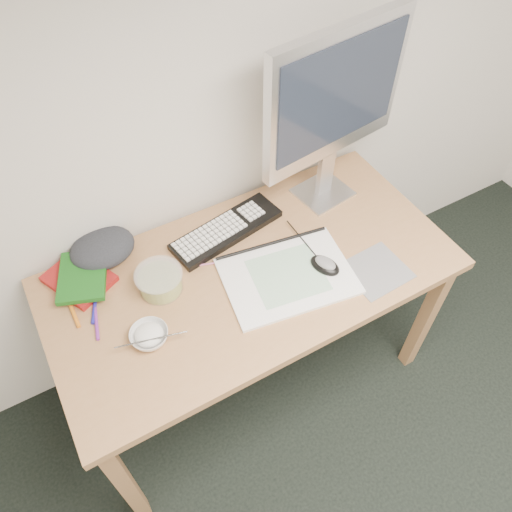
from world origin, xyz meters
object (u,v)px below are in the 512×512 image
Objects in this scene: desk at (252,285)px; monitor at (336,100)px; rice_bowl at (149,336)px; sketchpad at (288,276)px; keyboard at (227,230)px.

monitor is at bearing 25.10° from desk.
desk is 11.74× the size of rice_bowl.
rice_bowl is at bearing -171.78° from sketchpad.
monitor is at bearing -10.03° from keyboard.
rice_bowl is (-0.83, -0.28, -0.40)m from monitor.
desk is 0.42m from rice_bowl.
keyboard reaches higher than desk.
rice_bowl reaches higher than keyboard.
sketchpad reaches higher than desk.
sketchpad is 0.64× the size of monitor.
monitor reaches higher than desk.
keyboard is at bearing 34.31° from rice_bowl.
monitor is at bearing 49.02° from sketchpad.
desk is 3.24× the size of sketchpad.
keyboard is 0.63× the size of monitor.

